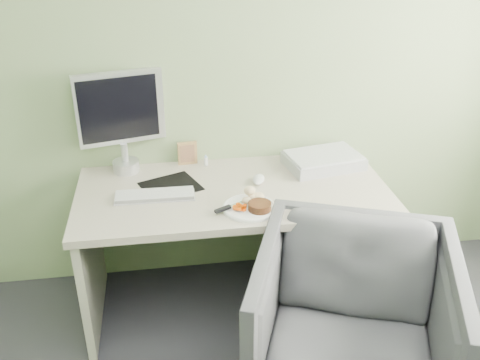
{
  "coord_description": "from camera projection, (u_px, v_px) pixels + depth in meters",
  "views": [
    {
      "loc": [
        -0.33,
        -0.77,
        2.03
      ],
      "look_at": [
        0.02,
        1.5,
        0.85
      ],
      "focal_mm": 40.0,
      "sensor_mm": 36.0,
      "label": 1
    }
  ],
  "objects": [
    {
      "name": "steak",
      "position": [
        260.0,
        206.0,
        2.53
      ],
      "size": [
        0.14,
        0.14,
        0.04
      ],
      "primitive_type": "cylinder",
      "rotation": [
        0.0,
        0.0,
        -0.33
      ],
      "color": "black",
      "rests_on": "plate"
    },
    {
      "name": "desk_chair",
      "position": [
        352.0,
        327.0,
        2.34
      ],
      "size": [
        1.08,
        1.1,
        0.78
      ],
      "primitive_type": "imported",
      "rotation": [
        0.0,
        0.0,
        -0.36
      ],
      "color": "#3B3B40",
      "rests_on": "floor"
    },
    {
      "name": "wall_back",
      "position": [
        222.0,
        51.0,
        2.79
      ],
      "size": [
        3.5,
        0.0,
        3.5
      ],
      "primitive_type": "plane",
      "rotation": [
        1.57,
        0.0,
        0.0
      ],
      "color": "#87A171",
      "rests_on": "floor"
    },
    {
      "name": "potato_pile",
      "position": [
        253.0,
        195.0,
        2.61
      ],
      "size": [
        0.13,
        0.11,
        0.06
      ],
      "primitive_type": "ellipsoid",
      "rotation": [
        0.0,
        0.0,
        0.32
      ],
      "color": "#A78851",
      "rests_on": "plate"
    },
    {
      "name": "steak_knife",
      "position": [
        229.0,
        207.0,
        2.54
      ],
      "size": [
        0.2,
        0.12,
        0.02
      ],
      "rotation": [
        0.0,
        0.0,
        0.5
      ],
      "color": "silver",
      "rests_on": "plate"
    },
    {
      "name": "scanner",
      "position": [
        323.0,
        161.0,
        2.98
      ],
      "size": [
        0.45,
        0.34,
        0.06
      ],
      "primitive_type": "cube",
      "rotation": [
        0.0,
        0.0,
        0.18
      ],
      "color": "#A4A6AB",
      "rests_on": "desk"
    },
    {
      "name": "eyedrop_bottle",
      "position": [
        206.0,
        160.0,
        2.99
      ],
      "size": [
        0.02,
        0.02,
        0.07
      ],
      "color": "white",
      "rests_on": "desk"
    },
    {
      "name": "computer_mouse",
      "position": [
        259.0,
        179.0,
        2.8
      ],
      "size": [
        0.09,
        0.12,
        0.04
      ],
      "primitive_type": "ellipsoid",
      "rotation": [
        0.0,
        0.0,
        -0.33
      ],
      "color": "white",
      "rests_on": "desk"
    },
    {
      "name": "monitor",
      "position": [
        121.0,
        117.0,
        2.81
      ],
      "size": [
        0.46,
        0.17,
        0.55
      ],
      "rotation": [
        0.0,
        0.0,
        0.24
      ],
      "color": "silver",
      "rests_on": "desk"
    },
    {
      "name": "plate",
      "position": [
        249.0,
        208.0,
        2.56
      ],
      "size": [
        0.26,
        0.26,
        0.01
      ],
      "primitive_type": "cylinder",
      "color": "white",
      "rests_on": "desk"
    },
    {
      "name": "keyboard",
      "position": [
        155.0,
        195.0,
        2.66
      ],
      "size": [
        0.39,
        0.12,
        0.02
      ],
      "primitive_type": "cube",
      "rotation": [
        0.0,
        0.0,
        -0.02
      ],
      "color": "white",
      "rests_on": "desk"
    },
    {
      "name": "desk",
      "position": [
        233.0,
        219.0,
        2.83
      ],
      "size": [
        1.6,
        0.75,
        0.73
      ],
      "color": "beige",
      "rests_on": "floor"
    },
    {
      "name": "mousepad",
      "position": [
        171.0,
        186.0,
        2.77
      ],
      "size": [
        0.35,
        0.33,
        0.0
      ],
      "primitive_type": "cube",
      "rotation": [
        0.0,
        0.0,
        0.39
      ],
      "color": "black",
      "rests_on": "desk"
    },
    {
      "name": "photo_frame",
      "position": [
        187.0,
        153.0,
        2.98
      ],
      "size": [
        0.11,
        0.02,
        0.14
      ],
      "primitive_type": "cube",
      "rotation": [
        0.0,
        0.0,
        0.11
      ],
      "color": "#A47B4C",
      "rests_on": "desk"
    },
    {
      "name": "carrot_heap",
      "position": [
        240.0,
        206.0,
        2.53
      ],
      "size": [
        0.06,
        0.06,
        0.04
      ],
      "primitive_type": "cube",
      "rotation": [
        0.0,
        0.0,
        -0.09
      ],
      "color": "#E14B04",
      "rests_on": "plate"
    }
  ]
}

